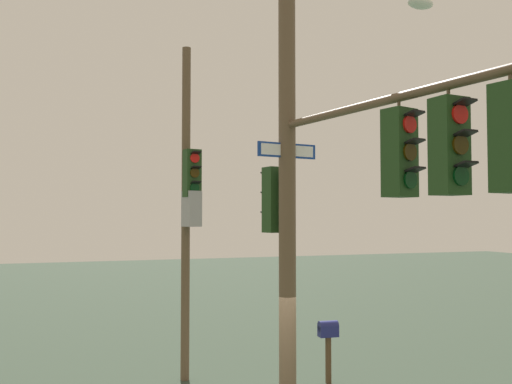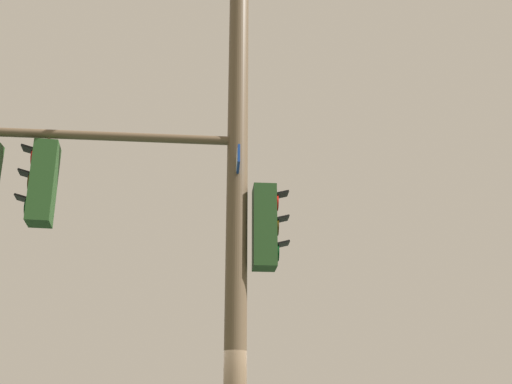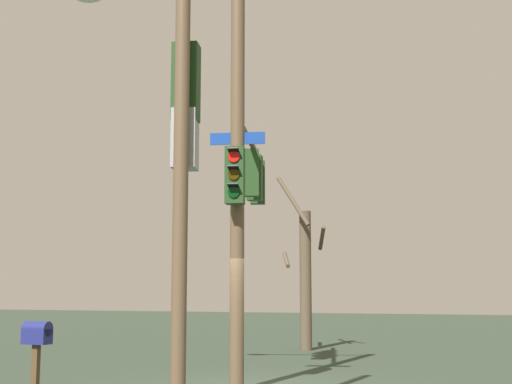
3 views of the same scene
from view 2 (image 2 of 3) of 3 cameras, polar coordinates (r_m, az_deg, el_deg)
name	(u,v)px [view 2 (image 2 of 3)]	position (r m, az deg, el deg)	size (l,w,h in m)	color
main_signal_pole_assembly	(157,184)	(8.29, -8.87, 0.72)	(3.95, 5.79, 8.37)	brown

